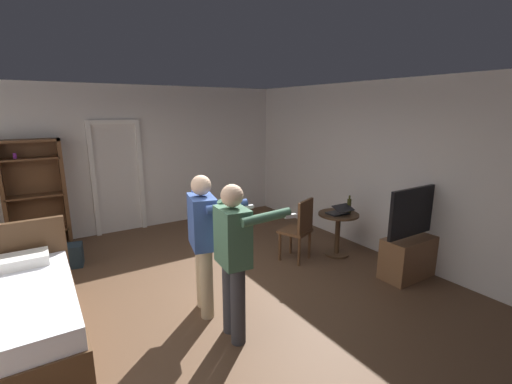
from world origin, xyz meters
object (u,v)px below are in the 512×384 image
at_px(bottle_on_table, 349,206).
at_px(suitcase_small, 63,257).
at_px(side_table, 338,227).
at_px(person_striped_shirt, 204,235).
at_px(person_blue_shirt, 234,253).
at_px(suitcase_dark, 42,249).
at_px(tv_flatscreen, 413,249).
at_px(wooden_chair, 300,227).
at_px(laptop, 339,211).
at_px(bookshelf, 35,191).

height_order(bottle_on_table, suitcase_small, bottle_on_table).
bearing_deg(suitcase_small, side_table, -14.52).
xyz_separation_m(person_striped_shirt, suitcase_small, (-1.33, 2.22, -0.78)).
xyz_separation_m(side_table, person_striped_shirt, (-2.48, -0.36, 0.47)).
xyz_separation_m(bottle_on_table, suitcase_small, (-3.95, 1.94, -0.66)).
xyz_separation_m(bottle_on_table, person_blue_shirt, (-2.56, -0.88, 0.11)).
distance_m(person_blue_shirt, suitcase_dark, 3.80).
bearing_deg(tv_flatscreen, wooden_chair, 129.51).
relative_size(side_table, suitcase_small, 1.28).
xyz_separation_m(tv_flatscreen, suitcase_dark, (-4.42, 3.48, -0.24)).
xyz_separation_m(person_striped_shirt, suitcase_dark, (-1.57, 2.75, -0.78)).
relative_size(laptop, suitcase_small, 0.60).
relative_size(person_blue_shirt, suitcase_small, 2.98).
bearing_deg(wooden_chair, tv_flatscreen, -50.49).
bearing_deg(bookshelf, bottle_on_table, -35.59).
height_order(bookshelf, suitcase_small, bookshelf).
bearing_deg(suitcase_dark, bottle_on_table, -19.46).
height_order(bookshelf, laptop, bookshelf).
bearing_deg(suitcase_small, bookshelf, 114.15).
bearing_deg(side_table, wooden_chair, 166.73).
bearing_deg(person_blue_shirt, bottle_on_table, 18.97).
bearing_deg(suitcase_small, suitcase_dark, 126.39).
relative_size(laptop, bottle_on_table, 1.13).
relative_size(wooden_chair, suitcase_small, 1.81).
distance_m(suitcase_dark, suitcase_small, 0.59).
relative_size(wooden_chair, person_striped_shirt, 0.61).
bearing_deg(bookshelf, suitcase_small, -77.32).
bearing_deg(wooden_chair, bookshelf, 140.78).
relative_size(side_table, suitcase_dark, 1.20).
bearing_deg(side_table, tv_flatscreen, -71.54).
relative_size(laptop, person_blue_shirt, 0.20).
bearing_deg(bottle_on_table, suitcase_small, 153.87).
relative_size(tv_flatscreen, person_striped_shirt, 0.80).
height_order(tv_flatscreen, suitcase_small, tv_flatscreen).
distance_m(wooden_chair, person_blue_shirt, 2.12).
relative_size(tv_flatscreen, person_blue_shirt, 0.80).
height_order(bookshelf, bottle_on_table, bookshelf).
bearing_deg(bottle_on_table, person_striped_shirt, -173.87).
height_order(laptop, person_striped_shirt, person_striped_shirt).
bearing_deg(side_table, laptop, -125.32).
distance_m(person_blue_shirt, person_striped_shirt, 0.60).
bearing_deg(person_blue_shirt, side_table, 21.64).
distance_m(bottle_on_table, wooden_chair, 0.88).
distance_m(bookshelf, suitcase_small, 1.37).
bearing_deg(side_table, bottle_on_table, -29.74).
height_order(side_table, bottle_on_table, bottle_on_table).
xyz_separation_m(side_table, laptop, (-0.03, -0.04, 0.28)).
relative_size(side_table, person_blue_shirt, 0.43).
bearing_deg(suitcase_dark, person_striped_shirt, -49.22).
bearing_deg(laptop, suitcase_dark, 148.86).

